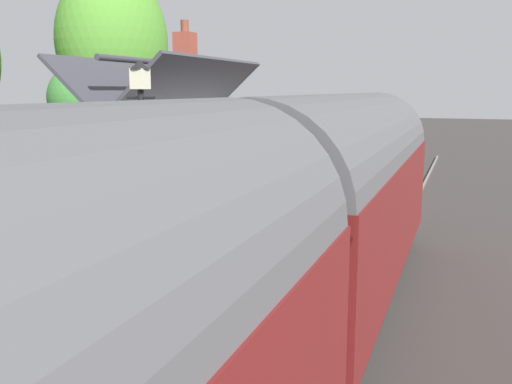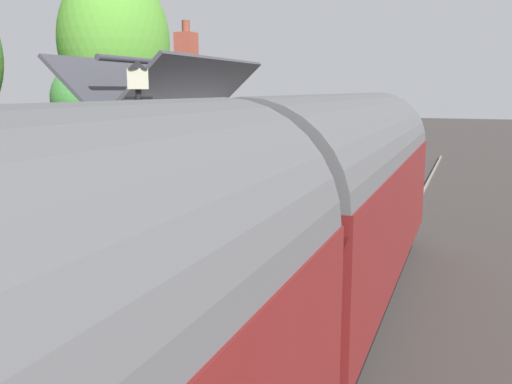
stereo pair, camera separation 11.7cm
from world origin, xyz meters
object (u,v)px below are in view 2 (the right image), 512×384
object	(u,v)px
planter_edge_far	(220,225)
planter_bench_left	(156,258)
lamp_post_platform	(140,138)
station_building	(168,157)
bench_near_building	(299,162)
tree_mid_background	(115,43)
tree_far_right	(90,99)

from	to	relation	value
planter_edge_far	planter_bench_left	bearing A→B (deg)	172.26
planter_edge_far	lamp_post_platform	size ratio (longest dim) A/B	0.21
station_building	lamp_post_platform	bearing A→B (deg)	-153.40
station_building	bench_near_building	xyz separation A→B (m)	(8.24, -1.54, -1.07)
bench_near_building	planter_bench_left	xyz separation A→B (m)	(-13.63, -1.23, -0.16)
station_building	planter_edge_far	distance (m)	4.50
bench_near_building	lamp_post_platform	size ratio (longest dim) A/B	0.35
planter_edge_far	tree_mid_background	world-z (taller)	tree_mid_background
station_building	tree_mid_background	distance (m)	6.30
lamp_post_platform	tree_mid_background	xyz separation A→B (m)	(9.89, 7.28, 2.43)
tree_mid_background	tree_far_right	bearing A→B (deg)	42.68
bench_near_building	planter_bench_left	size ratio (longest dim) A/B	1.40
tree_mid_background	bench_near_building	bearing A→B (deg)	-48.03
station_building	planter_bench_left	world-z (taller)	station_building
planter_bench_left	lamp_post_platform	bearing A→B (deg)	-156.25
lamp_post_platform	planter_edge_far	bearing A→B (deg)	3.61
bench_near_building	station_building	bearing A→B (deg)	169.41
planter_edge_far	tree_far_right	xyz separation A→B (m)	(14.15, 14.23, 2.57)
bench_near_building	planter_bench_left	bearing A→B (deg)	-174.84
station_building	lamp_post_platform	size ratio (longest dim) A/B	1.58
bench_near_building	planter_edge_far	world-z (taller)	bench_near_building
bench_near_building	planter_bench_left	world-z (taller)	bench_near_building
bench_near_building	tree_mid_background	xyz separation A→B (m)	(-4.96, 5.51, 4.70)
lamp_post_platform	tree_far_right	bearing A→B (deg)	39.28
planter_bench_left	lamp_post_platform	world-z (taller)	lamp_post_platform
tree_mid_background	planter_bench_left	bearing A→B (deg)	-142.14
station_building	planter_bench_left	distance (m)	6.18
tree_mid_background	tree_far_right	distance (m)	10.79
tree_far_right	lamp_post_platform	bearing A→B (deg)	-140.72
bench_near_building	lamp_post_platform	world-z (taller)	lamp_post_platform
bench_near_building	planter_edge_far	distance (m)	11.43
tree_mid_background	tree_far_right	size ratio (longest dim) A/B	1.48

